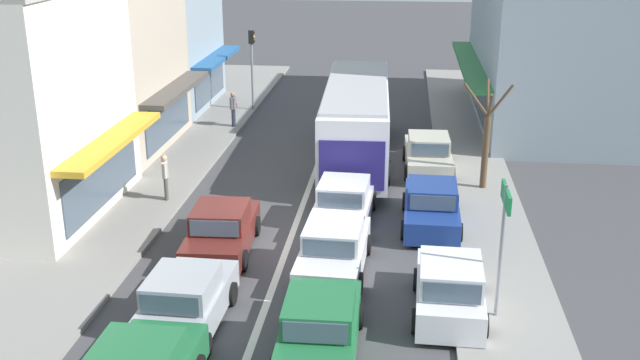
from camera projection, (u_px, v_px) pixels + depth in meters
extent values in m
plane|color=#3F3F42|center=(288.00, 246.00, 23.02)|extent=(140.00, 140.00, 0.00)
cube|color=silver|center=(305.00, 199.00, 26.76)|extent=(0.20, 28.00, 0.01)
cube|color=gray|center=(140.00, 173.00, 29.33)|extent=(5.20, 44.00, 0.14)
cube|color=gray|center=(476.00, 185.00, 27.97)|extent=(2.80, 44.00, 0.12)
cube|color=gold|center=(111.00, 141.00, 24.23)|extent=(1.10, 6.87, 0.20)
cube|color=#425160|center=(102.00, 178.00, 24.71)|extent=(0.06, 5.98, 1.80)
cube|color=#B2A38E|center=(81.00, 60.00, 31.53)|extent=(7.16, 7.31, 7.67)
cube|color=#4C4742|center=(176.00, 89.00, 31.49)|extent=(1.10, 6.73, 0.20)
cube|color=#425160|center=(168.00, 118.00, 31.96)|extent=(0.06, 5.85, 1.80)
cube|color=#84939E|center=(140.00, 39.00, 38.47)|extent=(7.05, 7.09, 7.18)
cube|color=#23568E|center=(216.00, 58.00, 38.35)|extent=(1.10, 6.52, 0.20)
cube|color=#425160|center=(210.00, 82.00, 38.83)|extent=(0.06, 5.67, 1.80)
cube|color=#84939E|center=(577.00, 31.00, 35.57)|extent=(8.86, 13.90, 8.83)
cube|color=#2D703D|center=(471.00, 64.00, 36.65)|extent=(1.10, 12.79, 0.20)
cube|color=#425160|center=(478.00, 91.00, 37.04)|extent=(0.06, 11.12, 1.80)
cube|color=silver|center=(356.00, 119.00, 30.47)|extent=(2.89, 10.88, 2.70)
cube|color=#425160|center=(357.00, 109.00, 30.34)|extent=(2.92, 10.45, 0.90)
cube|color=navy|center=(352.00, 166.00, 25.44)|extent=(2.25, 0.14, 1.76)
cube|color=#A8A8AC|center=(357.00, 85.00, 30.00)|extent=(2.74, 10.02, 0.12)
cylinder|color=black|center=(331.00, 127.00, 34.14)|extent=(0.29, 0.97, 0.96)
cylinder|color=black|center=(386.00, 128.00, 33.96)|extent=(0.29, 0.97, 0.96)
cylinder|color=black|center=(321.00, 171.00, 28.20)|extent=(0.29, 0.97, 0.96)
cylinder|color=black|center=(387.00, 173.00, 28.02)|extent=(0.29, 0.97, 0.96)
cube|color=#561E19|center=(222.00, 235.00, 22.50)|extent=(1.91, 4.27, 0.72)
cube|color=#561E19|center=(220.00, 216.00, 22.18)|extent=(1.64, 1.87, 0.60)
cube|color=#425160|center=(226.00, 205.00, 23.05)|extent=(1.44, 0.12, 0.51)
cube|color=#425160|center=(214.00, 229.00, 21.32)|extent=(1.41, 0.12, 0.48)
cylinder|color=black|center=(203.00, 224.00, 23.80)|extent=(0.21, 0.63, 0.62)
cylinder|color=black|center=(257.00, 226.00, 23.69)|extent=(0.21, 0.63, 0.62)
cylinder|color=black|center=(184.00, 259.00, 21.43)|extent=(0.21, 0.63, 0.62)
cylinder|color=black|center=(244.00, 260.00, 21.32)|extent=(0.21, 0.63, 0.62)
cube|color=#1E6638|center=(320.00, 335.00, 17.18)|extent=(1.79, 4.23, 0.72)
cube|color=#1E6638|center=(319.00, 311.00, 16.87)|extent=(1.59, 1.82, 0.60)
cube|color=#425160|center=(323.00, 292.00, 17.73)|extent=(1.44, 0.08, 0.51)
cube|color=#425160|center=(315.00, 333.00, 16.00)|extent=(1.40, 0.08, 0.48)
cylinder|color=black|center=(290.00, 313.00, 18.51)|extent=(0.19, 0.62, 0.62)
cylinder|color=black|center=(359.00, 316.00, 18.35)|extent=(0.19, 0.62, 0.62)
cube|color=silver|center=(344.00, 208.00, 24.61)|extent=(1.92, 4.28, 0.72)
cube|color=silver|center=(344.00, 190.00, 24.29)|extent=(1.64, 1.87, 0.60)
cube|color=#425160|center=(347.00, 181.00, 25.15)|extent=(1.44, 0.13, 0.51)
cube|color=#425160|center=(340.00, 200.00, 23.44)|extent=(1.41, 0.13, 0.48)
cylinder|color=black|center=(324.00, 199.00, 25.97)|extent=(0.21, 0.63, 0.62)
cylinder|color=black|center=(373.00, 201.00, 25.72)|extent=(0.21, 0.63, 0.62)
cylinder|color=black|center=(312.00, 227.00, 23.63)|extent=(0.21, 0.63, 0.62)
cylinder|color=black|center=(366.00, 230.00, 23.37)|extent=(0.21, 0.63, 0.62)
cube|color=#425160|center=(150.00, 338.00, 15.67)|extent=(1.51, 0.08, 0.58)
cube|color=silver|center=(334.00, 255.00, 21.22)|extent=(1.89, 4.27, 0.72)
cube|color=silver|center=(333.00, 235.00, 20.90)|extent=(1.63, 1.86, 0.60)
cube|color=#425160|center=(338.00, 222.00, 21.76)|extent=(1.44, 0.12, 0.51)
cube|color=#425160|center=(329.00, 249.00, 20.04)|extent=(1.41, 0.12, 0.48)
cylinder|color=black|center=(311.00, 241.00, 22.58)|extent=(0.20, 0.63, 0.62)
cylinder|color=black|center=(368.00, 245.00, 22.33)|extent=(0.20, 0.63, 0.62)
cylinder|color=black|center=(296.00, 279.00, 20.23)|extent=(0.20, 0.63, 0.62)
cylinder|color=black|center=(359.00, 284.00, 19.99)|extent=(0.20, 0.63, 0.62)
cube|color=#9EA3A8|center=(185.00, 309.00, 18.31)|extent=(1.82, 4.24, 0.72)
cube|color=#9EA3A8|center=(182.00, 286.00, 18.00)|extent=(1.60, 1.84, 0.60)
cube|color=#425160|center=(193.00, 269.00, 18.86)|extent=(1.44, 0.09, 0.51)
cube|color=#425160|center=(169.00, 305.00, 17.14)|extent=(1.41, 0.09, 0.48)
cylinder|color=black|center=(168.00, 290.00, 19.66)|extent=(0.19, 0.62, 0.62)
cylinder|color=black|center=(232.00, 294.00, 19.45)|extent=(0.19, 0.62, 0.62)
cylinder|color=black|center=(133.00, 340.00, 17.31)|extent=(0.19, 0.62, 0.62)
cylinder|color=black|center=(205.00, 346.00, 17.09)|extent=(0.19, 0.62, 0.62)
cube|color=silver|center=(449.00, 294.00, 19.00)|extent=(1.73, 3.74, 0.76)
cube|color=silver|center=(451.00, 275.00, 18.48)|extent=(1.57, 1.94, 0.64)
cube|color=#425160|center=(450.00, 258.00, 19.39)|extent=(1.40, 0.09, 0.54)
cube|color=#425160|center=(452.00, 293.00, 17.58)|extent=(1.37, 0.09, 0.51)
cylinder|color=black|center=(417.00, 279.00, 20.21)|extent=(0.19, 0.62, 0.62)
cylinder|color=black|center=(478.00, 283.00, 20.00)|extent=(0.19, 0.62, 0.62)
cylinder|color=black|center=(415.00, 321.00, 18.14)|extent=(0.19, 0.62, 0.62)
cylinder|color=black|center=(484.00, 326.00, 17.93)|extent=(0.19, 0.62, 0.62)
cube|color=navy|center=(431.00, 211.00, 24.38)|extent=(1.77, 4.22, 0.72)
cube|color=navy|center=(432.00, 193.00, 24.07)|extent=(1.58, 1.82, 0.60)
cube|color=#425160|center=(432.00, 183.00, 24.93)|extent=(1.44, 0.08, 0.51)
cube|color=#425160|center=(433.00, 203.00, 23.21)|extent=(1.40, 0.08, 0.48)
cylinder|color=black|center=(405.00, 201.00, 25.73)|extent=(0.19, 0.62, 0.62)
cylinder|color=black|center=(456.00, 204.00, 25.53)|extent=(0.19, 0.62, 0.62)
cylinder|color=black|center=(404.00, 230.00, 23.37)|extent=(0.19, 0.62, 0.62)
cylinder|color=black|center=(459.00, 233.00, 23.17)|extent=(0.19, 0.62, 0.62)
cube|color=#B7B29E|center=(428.00, 158.00, 29.63)|extent=(1.85, 4.25, 0.72)
cube|color=#B7B29E|center=(429.00, 143.00, 29.31)|extent=(1.62, 1.85, 0.60)
cube|color=#425160|center=(428.00, 137.00, 30.18)|extent=(1.44, 0.11, 0.51)
cube|color=#425160|center=(430.00, 150.00, 28.45)|extent=(1.41, 0.10, 0.48)
cylinder|color=black|center=(405.00, 153.00, 30.94)|extent=(0.20, 0.63, 0.62)
cylinder|color=black|center=(447.00, 154.00, 30.81)|extent=(0.20, 0.63, 0.62)
cylinder|color=black|center=(407.00, 173.00, 28.58)|extent=(0.20, 0.63, 0.62)
cylinder|color=black|center=(452.00, 174.00, 28.45)|extent=(0.20, 0.63, 0.62)
cylinder|color=gray|center=(252.00, 72.00, 37.99)|extent=(0.12, 0.12, 4.20)
cube|color=black|center=(251.00, 37.00, 37.41)|extent=(0.24, 0.24, 0.68)
sphere|color=black|center=(254.00, 32.00, 37.32)|extent=(0.13, 0.13, 0.13)
sphere|color=orange|center=(254.00, 37.00, 37.39)|extent=(0.13, 0.13, 0.13)
sphere|color=black|center=(254.00, 41.00, 37.46)|extent=(0.13, 0.13, 0.13)
cylinder|color=gray|center=(501.00, 254.00, 18.24)|extent=(0.10, 0.10, 3.60)
cube|color=#19753D|center=(506.00, 197.00, 17.72)|extent=(0.08, 1.40, 0.44)
cube|color=white|center=(508.00, 197.00, 17.72)|extent=(0.01, 1.10, 0.10)
cylinder|color=brown|center=(485.00, 154.00, 27.20)|extent=(0.24, 0.24, 2.81)
cylinder|color=brown|center=(488.00, 98.00, 26.94)|extent=(0.10, 0.94, 1.23)
cylinder|color=brown|center=(500.00, 101.00, 26.50)|extent=(0.87, 0.10, 1.22)
cylinder|color=brown|center=(490.00, 106.00, 26.24)|extent=(0.10, 0.79, 1.02)
cylinder|color=brown|center=(476.00, 100.00, 26.58)|extent=(0.98, 0.10, 1.24)
cylinder|color=#232838|center=(233.00, 118.00, 35.35)|extent=(0.14, 0.14, 0.84)
cylinder|color=#232838|center=(234.00, 117.00, 35.51)|extent=(0.14, 0.14, 0.84)
cube|color=slate|center=(233.00, 103.00, 35.20)|extent=(0.24, 0.37, 0.56)
sphere|color=#9E7051|center=(233.00, 95.00, 35.06)|extent=(0.22, 0.22, 0.22)
cylinder|color=slate|center=(232.00, 104.00, 34.97)|extent=(0.09, 0.09, 0.54)
cylinder|color=slate|center=(234.00, 102.00, 35.42)|extent=(0.09, 0.09, 0.54)
cube|color=maroon|center=(234.00, 105.00, 35.55)|extent=(0.24, 0.11, 0.22)
cylinder|color=#4C4742|center=(166.00, 189.00, 26.18)|extent=(0.14, 0.14, 0.84)
cylinder|color=#4C4742|center=(166.00, 187.00, 26.34)|extent=(0.14, 0.14, 0.84)
cube|color=beige|center=(165.00, 169.00, 26.02)|extent=(0.33, 0.41, 0.56)
sphere|color=tan|center=(164.00, 158.00, 25.89)|extent=(0.22, 0.22, 0.22)
cylinder|color=beige|center=(165.00, 171.00, 25.80)|extent=(0.09, 0.09, 0.54)
cylinder|color=beige|center=(164.00, 167.00, 26.24)|extent=(0.09, 0.09, 0.54)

